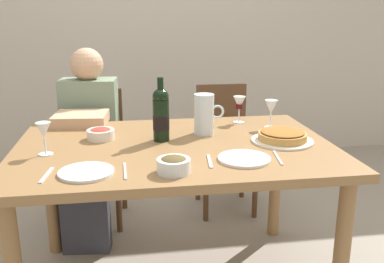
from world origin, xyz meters
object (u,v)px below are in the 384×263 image
water_pitcher (204,116)px  dining_table (175,163)px  olive_bowl (174,164)px  wine_glass_right_diner (44,132)px  baked_tart (282,136)px  diner_left (88,140)px  chair_left (95,147)px  salad_bowl (101,133)px  chair_right (224,139)px  wine_bottle (161,115)px  dinner_plate_left_setting (86,172)px  dinner_plate_right_setting (244,159)px  wine_glass_left_diner (239,104)px  wine_glass_centre (271,108)px

water_pitcher → dining_table: bearing=-136.0°
olive_bowl → wine_glass_right_diner: bearing=150.5°
baked_tart → diner_left: bearing=146.1°
water_pitcher → baked_tart: bearing=-29.3°
diner_left → chair_left: bearing=-89.1°
salad_bowl → chair_left: chair_left is taller
dining_table → baked_tart: bearing=-3.4°
dining_table → baked_tart: size_ratio=5.01×
water_pitcher → chair_right: (0.28, 0.75, -0.36)m
chair_right → baked_tart: bearing=94.7°
dining_table → wine_bottle: (-0.06, 0.08, 0.22)m
wine_glass_right_diner → chair_left: wine_glass_right_diner is taller
wine_bottle → baked_tart: bearing=-10.9°
dining_table → dinner_plate_left_setting: bearing=-140.4°
olive_bowl → dinner_plate_right_setting: (0.31, 0.10, -0.03)m
salad_bowl → chair_right: (0.80, 0.76, -0.29)m
olive_bowl → dinner_plate_left_setting: size_ratio=0.62×
wine_bottle → diner_left: diner_left is taller
dinner_plate_right_setting → chair_right: bearing=81.1°
water_pitcher → dinner_plate_right_setting: bearing=-77.2°
water_pitcher → diner_left: bearing=143.7°
wine_glass_right_diner → dinner_plate_left_setting: (0.20, -0.26, -0.10)m
baked_tart → chair_right: 0.99m
dining_table → chair_right: size_ratio=1.72×
water_pitcher → wine_glass_left_diner: 0.31m
salad_bowl → chair_left: size_ratio=0.16×
salad_bowl → chair_right: 1.15m
salad_bowl → dinner_plate_left_setting: size_ratio=0.63×
baked_tart → dinner_plate_right_setting: (-0.25, -0.23, -0.02)m
water_pitcher → wine_glass_centre: 0.38m
dinner_plate_left_setting → chair_right: (0.84, 1.23, -0.27)m
olive_bowl → dinner_plate_right_setting: size_ratio=0.59×
water_pitcher → dinner_plate_right_setting: 0.44m
salad_bowl → chair_right: size_ratio=0.16×
olive_bowl → diner_left: (-0.42, 0.99, -0.18)m
wine_glass_left_diner → chair_left: bearing=149.3°
salad_bowl → wine_bottle: bearing=-12.6°
salad_bowl → dinner_plate_right_setting: (0.62, -0.40, -0.02)m
dinner_plate_left_setting → chair_right: 1.51m
dinner_plate_right_setting → olive_bowl: bearing=-162.4°
wine_glass_right_diner → chair_left: size_ratio=0.17×
salad_bowl → diner_left: diner_left is taller
salad_bowl → water_pitcher: bearing=2.1°
wine_bottle → water_pitcher: size_ratio=1.50×
salad_bowl → diner_left: 0.53m
dining_table → diner_left: size_ratio=1.29×
dining_table → wine_glass_left_diner: bearing=41.5°
salad_bowl → wine_glass_left_diner: (0.76, 0.21, 0.08)m
wine_bottle → salad_bowl: (-0.30, 0.07, -0.10)m
dinner_plate_left_setting → chair_right: chair_right is taller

